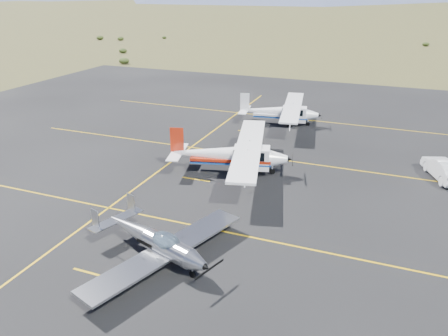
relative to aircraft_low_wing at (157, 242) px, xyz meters
The scene contains 6 objects.
ground 1.88m from the aircraft_low_wing, 59.75° to the left, with size 1600.00×1600.00×0.00m, color #383D1C.
apron 8.50m from the aircraft_low_wing, 84.43° to the left, with size 72.00×72.00×0.02m, color black.
aircraft_low_wing is the anchor object (origin of this frame).
aircraft_cessna 10.92m from the aircraft_low_wing, 92.47° to the left, with size 7.86×12.01×3.05m.
aircraft_plain 23.13m from the aircraft_low_wing, 90.60° to the left, with size 6.61×10.87×2.74m.
sedan 19.95m from the aircraft_low_wing, 49.22° to the left, with size 1.48×4.24×1.40m, color white.
Camera 1 is at (8.41, -16.32, 11.85)m, focal length 35.00 mm.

